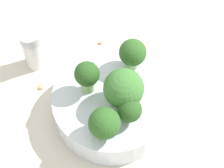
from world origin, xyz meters
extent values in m
plane|color=beige|center=(0.00, 0.00, 0.00)|extent=(3.00, 3.00, 0.00)
cylinder|color=silver|center=(0.00, 0.00, 0.02)|extent=(0.17, 0.17, 0.05)
cylinder|color=#84AD66|center=(-0.01, 0.01, 0.06)|extent=(0.02, 0.02, 0.02)
sphere|color=#3D7533|center=(-0.01, 0.01, 0.08)|extent=(0.06, 0.06, 0.06)
cylinder|color=#7A9E5B|center=(-0.01, 0.04, 0.06)|extent=(0.02, 0.02, 0.02)
sphere|color=#28511E|center=(-0.01, 0.04, 0.07)|extent=(0.03, 0.03, 0.03)
cylinder|color=#8EB770|center=(-0.05, -0.04, 0.06)|extent=(0.02, 0.02, 0.03)
sphere|color=#2D5B23|center=(-0.05, -0.04, 0.08)|extent=(0.04, 0.04, 0.04)
cylinder|color=#8EB770|center=(0.03, -0.02, 0.06)|extent=(0.02, 0.02, 0.03)
sphere|color=#28511E|center=(0.03, -0.02, 0.08)|extent=(0.04, 0.04, 0.04)
cylinder|color=#8EB770|center=(0.03, 0.05, 0.06)|extent=(0.02, 0.02, 0.02)
sphere|color=#2D5B23|center=(0.03, 0.05, 0.08)|extent=(0.04, 0.04, 0.04)
cylinder|color=silver|center=(0.09, -0.13, 0.03)|extent=(0.03, 0.03, 0.06)
cylinder|color=#B7B7BC|center=(0.09, -0.13, 0.06)|extent=(0.03, 0.03, 0.02)
cube|color=#AD7F4C|center=(-0.03, -0.14, 0.00)|extent=(0.01, 0.01, 0.01)
cube|color=tan|center=(0.09, -0.08, 0.00)|extent=(0.01, 0.01, 0.01)
camera|label=1|loc=(0.10, 0.27, 0.50)|focal=60.00mm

